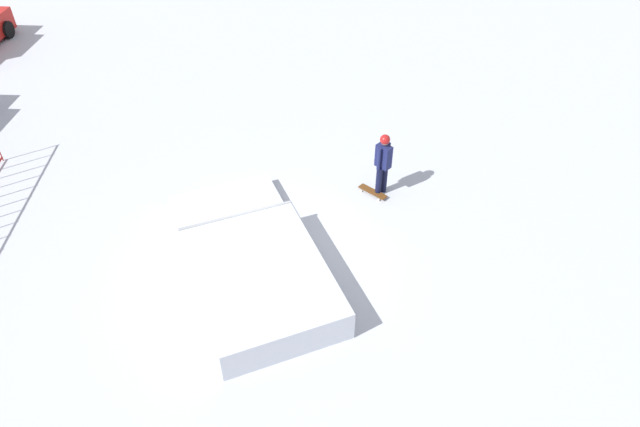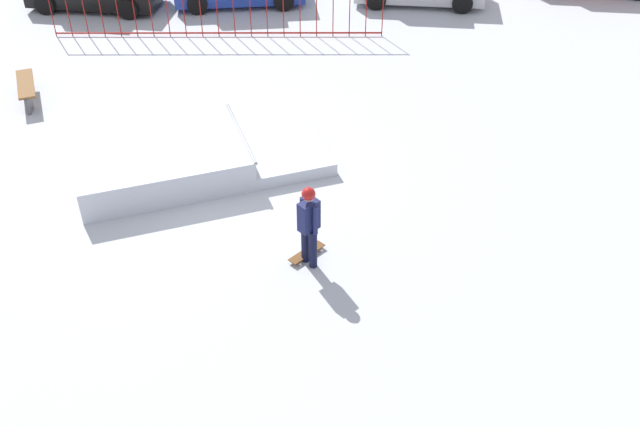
% 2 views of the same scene
% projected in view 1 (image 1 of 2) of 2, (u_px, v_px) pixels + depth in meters
% --- Properties ---
extents(ground_plane, '(60.00, 60.00, 0.00)m').
position_uv_depth(ground_plane, '(268.00, 258.00, 12.63)').
color(ground_plane, '#B2B7C1').
extents(skate_ramp, '(5.88, 3.86, 0.74)m').
position_uv_depth(skate_ramp, '(254.00, 267.00, 11.99)').
color(skate_ramp, silver).
rests_on(skate_ramp, ground).
extents(skater, '(0.44, 0.41, 1.73)m').
position_uv_depth(skater, '(383.00, 160.00, 13.82)').
color(skater, black).
rests_on(skater, ground).
extents(skateboard, '(0.74, 0.67, 0.09)m').
position_uv_depth(skateboard, '(373.00, 192.00, 14.37)').
color(skateboard, '#593314').
rests_on(skateboard, ground).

